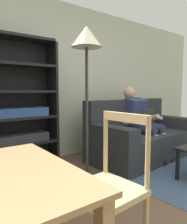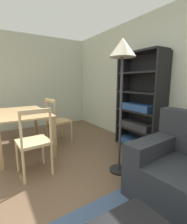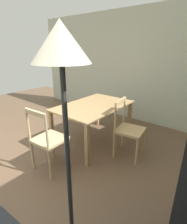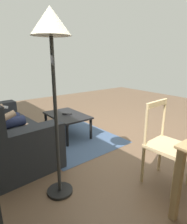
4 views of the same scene
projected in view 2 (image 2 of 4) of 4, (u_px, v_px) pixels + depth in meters
bookshelf at (140, 110)px, 3.17m from camera, size 0.96×0.36×1.85m
dining_table at (21, 117)px, 3.10m from camera, size 1.42×0.92×0.74m
dining_chair_near_wall at (58, 121)px, 3.51m from camera, size 0.48×0.48×0.95m
dining_chair_facing_couch at (34, 142)px, 2.27m from camera, size 0.45×0.45×0.96m
floor_lamp at (122, 61)px, 2.14m from camera, size 0.36×0.36×1.86m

